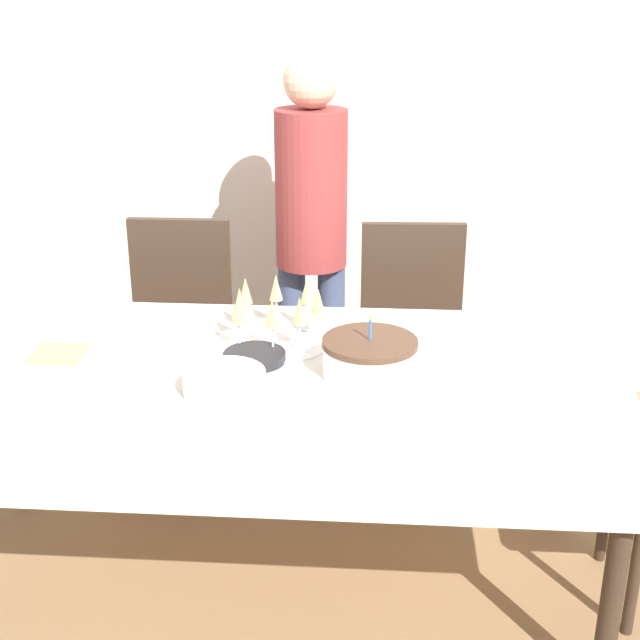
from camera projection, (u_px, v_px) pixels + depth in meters
ground_plane at (273, 577)px, 2.93m from camera, size 12.00×12.00×0.00m
wall_back at (309, 97)px, 3.85m from camera, size 8.00×0.05×2.70m
dining_table at (268, 394)px, 2.68m from camera, size 2.08×0.98×0.77m
dining_chair_far_left at (178, 332)px, 3.51m from camera, size 0.43×0.43×0.96m
dining_chair_far_right at (412, 339)px, 3.45m from camera, size 0.44×0.44×0.96m
birthday_cake at (370, 357)px, 2.56m from camera, size 0.28×0.28×0.18m
champagne_tray at (275, 316)px, 2.78m from camera, size 0.36×0.36×0.18m
plate_stack_main at (225, 382)px, 2.45m from camera, size 0.23×0.23×0.06m
plate_stack_dessert at (255, 357)px, 2.66m from camera, size 0.19×0.19×0.03m
cake_knife at (384, 413)px, 2.34m from camera, size 0.29×0.12×0.00m
fork_pile at (32, 373)px, 2.56m from camera, size 0.18×0.10×0.02m
napkin_pile at (59, 354)px, 2.70m from camera, size 0.15×0.15×0.01m
person_standing at (311, 220)px, 3.48m from camera, size 0.28×0.28×1.58m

